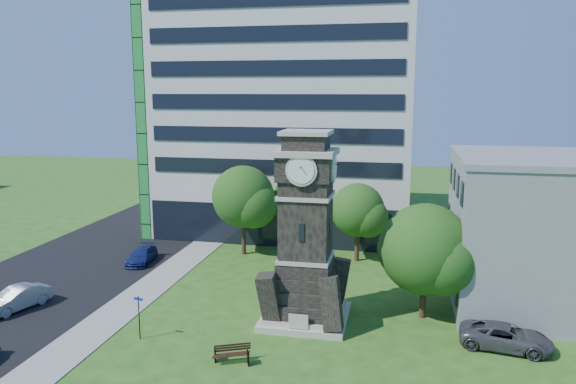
% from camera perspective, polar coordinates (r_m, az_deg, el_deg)
% --- Properties ---
extents(ground, '(160.00, 160.00, 0.00)m').
position_cam_1_polar(ground, '(36.09, -3.63, -13.65)').
color(ground, '#275618').
rests_on(ground, ground).
extents(sidewalk, '(3.00, 70.00, 0.06)m').
position_cam_1_polar(sidewalk, '(43.63, -14.12, -9.59)').
color(sidewalk, gray).
rests_on(sidewalk, ground).
extents(street, '(14.00, 80.00, 0.02)m').
position_cam_1_polar(street, '(47.85, -23.42, -8.38)').
color(street, black).
rests_on(street, ground).
extents(clock_tower, '(5.40, 5.40, 12.22)m').
position_cam_1_polar(clock_tower, '(35.53, 1.82, -4.98)').
color(clock_tower, '#B4AD9D').
rests_on(clock_tower, ground).
extents(office_tall, '(26.20, 15.11, 28.60)m').
position_cam_1_polar(office_tall, '(58.86, -0.07, 9.90)').
color(office_tall, silver).
rests_on(office_tall, ground).
extents(office_low, '(15.20, 12.20, 10.40)m').
position_cam_1_polar(office_low, '(42.34, 26.66, -3.69)').
color(office_low, gray).
rests_on(office_low, ground).
extents(car_street_mid, '(2.91, 4.91, 1.53)m').
position_cam_1_polar(car_street_mid, '(42.71, -25.84, -9.73)').
color(car_street_mid, '#919397').
rests_on(car_street_mid, ground).
extents(car_street_north, '(2.25, 4.54, 1.27)m').
position_cam_1_polar(car_street_north, '(50.09, -14.63, -6.28)').
color(car_street_north, navy).
rests_on(car_street_north, ground).
extents(car_east_lot, '(5.47, 3.20, 1.43)m').
position_cam_1_polar(car_east_lot, '(35.48, 21.26, -13.55)').
color(car_east_lot, '#4D4D52').
rests_on(car_east_lot, ground).
extents(park_bench, '(1.99, 0.53, 1.03)m').
position_cam_1_polar(park_bench, '(31.90, -5.74, -15.98)').
color(park_bench, black).
rests_on(park_bench, ground).
extents(street_sign, '(0.64, 0.06, 2.67)m').
position_cam_1_polar(street_sign, '(35.11, -14.91, -11.74)').
color(street_sign, black).
rests_on(street_sign, ground).
extents(tree_nw, '(6.12, 5.56, 8.08)m').
position_cam_1_polar(tree_nw, '(50.16, -4.49, -0.71)').
color(tree_nw, '#332114').
rests_on(tree_nw, ground).
extents(tree_nc, '(5.78, 5.26, 6.97)m').
position_cam_1_polar(tree_nc, '(53.39, 1.05, -1.02)').
color(tree_nc, '#332114').
rests_on(tree_nc, ground).
extents(tree_ne, '(5.07, 4.61, 6.82)m').
position_cam_1_polar(tree_ne, '(48.54, 7.17, -2.04)').
color(tree_ne, '#332114').
rests_on(tree_ne, ground).
extents(tree_east, '(6.46, 5.87, 7.56)m').
position_cam_1_polar(tree_east, '(37.21, 13.86, -5.92)').
color(tree_east, '#332114').
rests_on(tree_east, ground).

